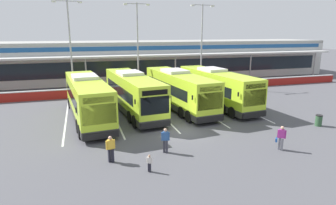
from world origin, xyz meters
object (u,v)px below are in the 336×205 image
object	(u,v)px
coach_bus_right_centre	(216,88)
lamp_post_west	(70,42)
pedestrian_in_dark_coat	(111,148)
coach_bus_left_centre	(133,94)
lamp_post_east	(202,41)
litter_bin	(319,120)
pedestrian_child	(149,163)
coach_bus_leftmost	(87,99)
pedestrian_with_handbag	(281,137)
pedestrian_near_bin	(165,140)
coach_bus_centre	(179,91)
lamp_post_centre	(138,41)

from	to	relation	value
coach_bus_right_centre	lamp_post_west	bearing A→B (deg)	146.78
pedestrian_in_dark_coat	coach_bus_left_centre	bearing A→B (deg)	72.77
lamp_post_east	litter_bin	distance (m)	19.29
lamp_post_east	litter_bin	world-z (taller)	lamp_post_east
pedestrian_in_dark_coat	pedestrian_child	distance (m)	2.65
coach_bus_leftmost	pedestrian_with_handbag	world-z (taller)	coach_bus_leftmost
pedestrian_near_bin	pedestrian_in_dark_coat	bearing A→B (deg)	-173.95
pedestrian_with_handbag	lamp_post_west	size ratio (longest dim) A/B	0.15
pedestrian_with_handbag	pedestrian_child	size ratio (longest dim) A/B	1.61
pedestrian_with_handbag	litter_bin	size ratio (longest dim) A/B	1.74
pedestrian_near_bin	lamp_post_west	size ratio (longest dim) A/B	0.15
coach_bus_left_centre	coach_bus_centre	bearing A→B (deg)	0.30
pedestrian_in_dark_coat	pedestrian_child	bearing A→B (deg)	-44.49
pedestrian_child	coach_bus_centre	bearing A→B (deg)	64.12
lamp_post_east	coach_bus_centre	bearing A→B (deg)	-124.34
pedestrian_child	coach_bus_leftmost	bearing A→B (deg)	104.37
coach_bus_leftmost	pedestrian_near_bin	world-z (taller)	coach_bus_leftmost
lamp_post_west	lamp_post_centre	world-z (taller)	same
lamp_post_centre	coach_bus_right_centre	bearing A→B (deg)	-59.16
coach_bus_right_centre	lamp_post_east	size ratio (longest dim) A/B	1.12
coach_bus_leftmost	pedestrian_in_dark_coat	distance (m)	9.33
pedestrian_with_handbag	lamp_post_west	world-z (taller)	lamp_post_west
pedestrian_near_bin	lamp_post_west	distance (m)	20.98
coach_bus_centre	coach_bus_left_centre	bearing A→B (deg)	-179.70
coach_bus_left_centre	pedestrian_near_bin	size ratio (longest dim) A/B	7.62
pedestrian_child	lamp_post_west	size ratio (longest dim) A/B	0.09
lamp_post_west	lamp_post_east	distance (m)	16.64
pedestrian_with_handbag	pedestrian_child	bearing A→B (deg)	-177.29
coach_bus_leftmost	coach_bus_right_centre	distance (m)	12.99
coach_bus_right_centre	litter_bin	world-z (taller)	coach_bus_right_centre
coach_bus_left_centre	pedestrian_with_handbag	world-z (taller)	coach_bus_left_centre
coach_bus_left_centre	pedestrian_in_dark_coat	distance (m)	10.95
coach_bus_left_centre	coach_bus_centre	distance (m)	4.61
coach_bus_right_centre	lamp_post_centre	size ratio (longest dim) A/B	1.12
pedestrian_near_bin	coach_bus_left_centre	bearing A→B (deg)	91.23
coach_bus_centre	lamp_post_centre	distance (m)	11.40
pedestrian_child	pedestrian_with_handbag	bearing A→B (deg)	2.71
coach_bus_centre	pedestrian_in_dark_coat	size ratio (longest dim) A/B	7.62
coach_bus_right_centre	pedestrian_with_handbag	distance (m)	12.00
coach_bus_left_centre	pedestrian_with_handbag	size ratio (longest dim) A/B	7.62
coach_bus_leftmost	coach_bus_centre	bearing A→B (deg)	7.87
coach_bus_leftmost	coach_bus_left_centre	xyz separation A→B (m)	(4.19, 1.19, 0.00)
coach_bus_leftmost	pedestrian_with_handbag	distance (m)	15.83
coach_bus_centre	coach_bus_right_centre	size ratio (longest dim) A/B	1.00
lamp_post_west	lamp_post_centre	distance (m)	8.18
coach_bus_centre	coach_bus_right_centre	world-z (taller)	same
coach_bus_left_centre	pedestrian_near_bin	bearing A→B (deg)	-88.77
lamp_post_east	coach_bus_leftmost	bearing A→B (deg)	-144.92
coach_bus_right_centre	pedestrian_near_bin	xyz separation A→B (m)	(-8.52, -10.11, -0.91)
pedestrian_in_dark_coat	coach_bus_leftmost	bearing A→B (deg)	95.95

